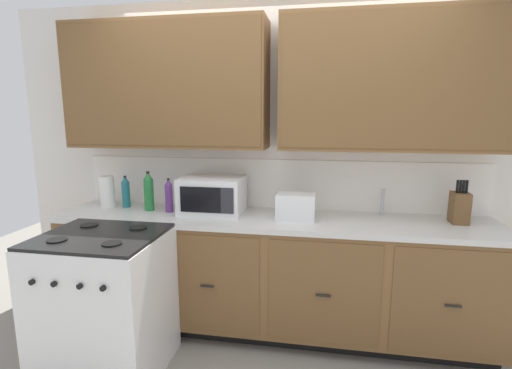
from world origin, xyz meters
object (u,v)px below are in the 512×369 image
Objects in this scene: bottle_violet at (169,196)px; bottle_green at (149,192)px; paper_towel_roll at (107,192)px; stove_range at (105,303)px; knife_block at (460,207)px; toaster at (296,207)px; microwave at (213,195)px; bottle_teal at (126,192)px.

bottle_green reaches higher than bottle_violet.
paper_towel_roll is 0.57m from bottle_violet.
paper_towel_roll is at bearing 117.46° from stove_range.
knife_block is at bearing 0.96° from bottle_green.
bottle_violet is (-1.00, 0.04, 0.04)m from toaster.
microwave is 1.83× the size of bottle_teal.
paper_towel_roll is (-0.91, 0.02, -0.01)m from microwave.
paper_towel_roll is at bearing 178.65° from microwave.
microwave is at bearing 172.62° from toaster.
toaster is (1.20, 0.60, 0.56)m from stove_range.
microwave reaches higher than bottle_teal.
bottle_green is (0.39, -0.04, 0.02)m from paper_towel_roll.
bottle_violet reaches higher than stove_range.
stove_range is at bearing -128.30° from microwave.
paper_towel_roll is (-1.56, 0.11, 0.03)m from toaster.
toaster is at bearing -5.34° from bottle_teal.
bottle_violet is (0.20, 0.65, 0.59)m from stove_range.
bottle_green reaches higher than knife_block.
bottle_teal is at bearing 176.42° from microwave.
stove_range is 3.62× the size of bottle_teal.
bottle_teal is (0.15, 0.03, -0.00)m from paper_towel_roll.
toaster is at bearing -2.51° from bottle_violet.
bottle_teal reaches higher than toaster.
knife_block is at bearing -0.72° from bottle_teal.
knife_block reaches higher than bottle_violet.
microwave reaches higher than toaster.
knife_block is at bearing 1.50° from bottle_violet.
toaster is 1.57m from paper_towel_roll.
paper_towel_roll is at bearing -170.23° from bottle_teal.
bottle_violet reaches higher than paper_towel_roll.
stove_range is 0.99m from paper_towel_roll.
microwave is 1.79× the size of bottle_violet.
bottle_teal is (-0.22, 0.73, 0.59)m from stove_range.
knife_block reaches higher than stove_range.
microwave is at bearing -1.35° from paper_towel_roll.
toaster is 0.90× the size of knife_block.
paper_towel_roll is 0.15m from bottle_teal.
bottle_green is at bearing 174.38° from bottle_violet.
microwave is 0.76m from bottle_teal.
bottle_green is at bearing 88.09° from stove_range.
microwave is 1.80m from knife_block.
bottle_green is at bearing -16.57° from bottle_teal.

